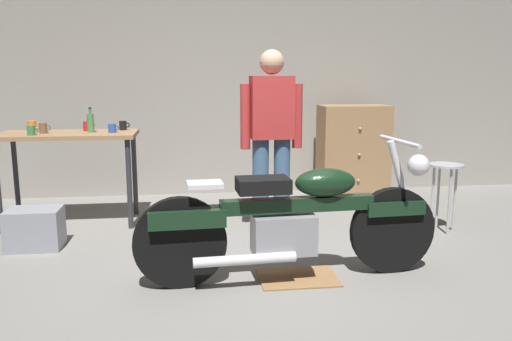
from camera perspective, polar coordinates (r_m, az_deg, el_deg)
The scene contains 16 objects.
ground_plane at distance 3.88m, azimuth 0.48°, elevation -11.38°, with size 12.00×12.00×0.00m, color gray.
back_wall at distance 6.39m, azimuth -3.05°, elevation 11.38°, with size 8.00×0.12×3.10m, color gray.
workbench at distance 5.33m, azimuth -19.99°, elevation 2.74°, with size 1.30×0.64×0.90m.
motorcycle at distance 3.67m, azimuth 4.10°, elevation -5.31°, with size 2.19×0.60×1.00m.
person_standing at distance 4.69m, azimuth 1.72°, elevation 4.09°, with size 0.57×0.24×1.67m.
shop_stool at distance 5.09m, azimuth 20.11°, elevation -0.90°, with size 0.32×0.32×0.64m.
wooden_dresser at distance 6.24m, azimuth 10.65°, elevation 2.03°, with size 0.80×0.47×1.10m.
drip_tray at distance 3.82m, azimuth 4.64°, elevation -11.69°, with size 0.56×0.40×0.01m, color olive.
storage_bin at distance 4.77m, azimuth -23.21°, elevation -5.91°, with size 0.44×0.32×0.34m, color gray.
mug_blue_enamel at distance 5.17m, azimuth -15.55°, elevation 4.51°, with size 0.10×0.07×0.09m.
mug_red_diner at distance 5.43m, azimuth -18.07°, elevation 4.68°, with size 0.11×0.08×0.09m.
mug_brown_stoneware at distance 5.33m, azimuth -22.39°, elevation 4.34°, with size 0.11×0.07×0.10m.
mug_orange_travel at distance 5.53m, azimuth -23.44°, elevation 4.51°, with size 0.12×0.08×0.11m.
mug_black_matte at distance 5.40m, azimuth -14.43°, elevation 4.83°, with size 0.10×0.07×0.09m.
mug_green_speckled at distance 5.19m, azimuth -23.52°, elevation 4.07°, with size 0.10×0.07×0.09m.
bottle at distance 5.26m, azimuth -17.77°, elevation 5.07°, with size 0.06×0.06×0.24m.
Camera 1 is at (-0.50, -3.57, 1.44)m, focal length 36.28 mm.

